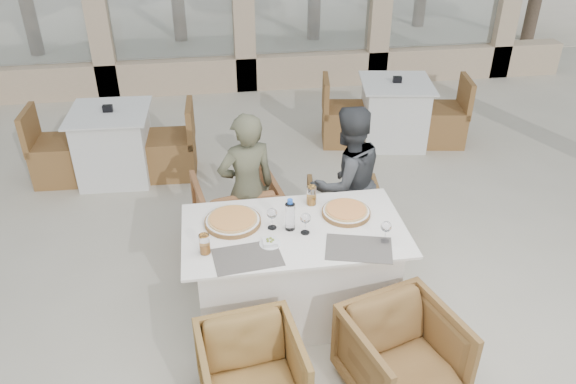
{
  "coord_description": "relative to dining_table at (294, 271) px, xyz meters",
  "views": [
    {
      "loc": [
        -0.6,
        -3.31,
        3.09
      ],
      "look_at": [
        -0.06,
        0.24,
        0.9
      ],
      "focal_mm": 35.0,
      "sensor_mm": 36.0,
      "label": 1
    }
  ],
  "objects": [
    {
      "name": "placemat_near_right",
      "position": [
        0.4,
        -0.3,
        0.39
      ],
      "size": [
        0.51,
        0.41,
        0.0
      ],
      "primitive_type": "cube",
      "rotation": [
        0.0,
        0.0,
        -0.26
      ],
      "color": "#605952",
      "rests_on": "dining_table"
    },
    {
      "name": "perimeter_wall_far",
      "position": [
        0.06,
        4.86,
        0.42
      ],
      "size": [
        10.0,
        0.34,
        1.6
      ],
      "primitive_type": null,
      "color": "#CBB18F",
      "rests_on": "ground"
    },
    {
      "name": "diner_left",
      "position": [
        -0.27,
        0.76,
        0.29
      ],
      "size": [
        0.56,
        0.44,
        1.36
      ],
      "primitive_type": "imported",
      "rotation": [
        0.0,
        0.0,
        3.4
      ],
      "color": "#595940",
      "rests_on": "ground"
    },
    {
      "name": "wine_glass_centre",
      "position": [
        -0.16,
        0.04,
        0.48
      ],
      "size": [
        0.08,
        0.08,
        0.18
      ],
      "primitive_type": null,
      "rotation": [
        0.0,
        0.0,
        0.07
      ],
      "color": "white",
      "rests_on": "dining_table"
    },
    {
      "name": "wine_glass_near",
      "position": [
        0.07,
        -0.06,
        0.48
      ],
      "size": [
        0.09,
        0.09,
        0.18
      ],
      "primitive_type": null,
      "rotation": [
        0.0,
        0.0,
        -0.29
      ],
      "color": "silver",
      "rests_on": "dining_table"
    },
    {
      "name": "dining_table",
      "position": [
        0.0,
        0.0,
        0.0
      ],
      "size": [
        1.6,
        0.9,
        0.77
      ],
      "primitive_type": null,
      "color": "white",
      "rests_on": "ground"
    },
    {
      "name": "diner_right",
      "position": [
        0.57,
        0.72,
        0.3
      ],
      "size": [
        0.8,
        0.71,
        1.37
      ],
      "primitive_type": "imported",
      "rotation": [
        0.0,
        0.0,
        3.47
      ],
      "color": "#3A3D40",
      "rests_on": "ground"
    },
    {
      "name": "armchair_far_right",
      "position": [
        0.58,
        0.8,
        -0.09
      ],
      "size": [
        0.7,
        0.71,
        0.58
      ],
      "primitive_type": "imported",
      "rotation": [
        0.0,
        0.0,
        3.02
      ],
      "color": "olive",
      "rests_on": "ground"
    },
    {
      "name": "armchair_far_left",
      "position": [
        -0.36,
        0.97,
        -0.06
      ],
      "size": [
        0.8,
        0.82,
        0.65
      ],
      "primitive_type": "imported",
      "rotation": [
        0.0,
        0.0,
        3.3
      ],
      "color": "#965E36",
      "rests_on": "ground"
    },
    {
      "name": "pizza_right",
      "position": [
        0.41,
        0.13,
        0.41
      ],
      "size": [
        0.39,
        0.39,
        0.05
      ],
      "primitive_type": "cylinder",
      "rotation": [
        0.0,
        0.0,
        0.08
      ],
      "color": "orange",
      "rests_on": "dining_table"
    },
    {
      "name": "armchair_near_right",
      "position": [
        0.56,
        -0.86,
        -0.07
      ],
      "size": [
        0.83,
        0.84,
        0.62
      ],
      "primitive_type": "imported",
      "rotation": [
        0.0,
        0.0,
        0.28
      ],
      "color": "brown",
      "rests_on": "ground"
    },
    {
      "name": "bg_table_b",
      "position": [
        1.67,
        2.76,
        0.0
      ],
      "size": [
        1.75,
        1.07,
        0.77
      ],
      "primitive_type": null,
      "rotation": [
        0.0,
        0.0,
        -0.16
      ],
      "color": "silver",
      "rests_on": "ground"
    },
    {
      "name": "placemat_near_left",
      "position": [
        -0.36,
        -0.28,
        0.39
      ],
      "size": [
        0.48,
        0.35,
        0.0
      ],
      "primitive_type": "cube",
      "rotation": [
        0.0,
        0.0,
        0.11
      ],
      "color": "#5F5851",
      "rests_on": "dining_table"
    },
    {
      "name": "olive_dish",
      "position": [
        -0.19,
        -0.16,
        0.41
      ],
      "size": [
        0.11,
        0.11,
        0.04
      ],
      "primitive_type": null,
      "rotation": [
        0.0,
        0.0,
        -0.03
      ],
      "color": "white",
      "rests_on": "dining_table"
    },
    {
      "name": "wine_glass_corner",
      "position": [
        0.6,
        -0.24,
        0.48
      ],
      "size": [
        0.09,
        0.09,
        0.18
      ],
      "primitive_type": null,
      "rotation": [
        0.0,
        0.0,
        -0.19
      ],
      "color": "white",
      "rests_on": "dining_table"
    },
    {
      "name": "armchair_near_left",
      "position": [
        -0.41,
        -0.85,
        -0.09
      ],
      "size": [
        0.7,
        0.71,
        0.58
      ],
      "primitive_type": "imported",
      "rotation": [
        0.0,
        0.0,
        0.12
      ],
      "color": "olive",
      "rests_on": "ground"
    },
    {
      "name": "water_bottle",
      "position": [
        -0.03,
        0.01,
        0.51
      ],
      "size": [
        0.08,
        0.08,
        0.25
      ],
      "primitive_type": "cylinder",
      "rotation": [
        0.0,
        0.0,
        -0.09
      ],
      "color": "#ABCEE1",
      "rests_on": "dining_table"
    },
    {
      "name": "ground",
      "position": [
        0.06,
        0.06,
        -0.39
      ],
      "size": [
        80.0,
        80.0,
        0.0
      ],
      "primitive_type": "plane",
      "color": "#BEB7A2",
      "rests_on": "ground"
    },
    {
      "name": "pizza_left",
      "position": [
        -0.43,
        0.14,
        0.41
      ],
      "size": [
        0.47,
        0.47,
        0.05
      ],
      "primitive_type": "cylinder",
      "rotation": [
        0.0,
        0.0,
        0.15
      ],
      "color": "#D45E1C",
      "rests_on": "dining_table"
    },
    {
      "name": "bg_table_a",
      "position": [
        -1.57,
        2.38,
        0.0
      ],
      "size": [
        1.67,
        0.89,
        0.77
      ],
      "primitive_type": null,
      "rotation": [
        0.0,
        0.0,
        -0.04
      ],
      "color": "silver",
      "rests_on": "ground"
    },
    {
      "name": "beer_glass_left",
      "position": [
        -0.64,
        -0.18,
        0.46
      ],
      "size": [
        0.08,
        0.08,
        0.15
      ],
      "primitive_type": "cylinder",
      "rotation": [
        0.0,
        0.0,
        -0.04
      ],
      "color": "orange",
      "rests_on": "dining_table"
    },
    {
      "name": "beer_glass_right",
      "position": [
        0.18,
        0.31,
        0.46
      ],
      "size": [
        0.1,
        0.1,
        0.15
      ],
      "primitive_type": "cylinder",
      "rotation": [
        0.0,
        0.0,
        -0.4
      ],
      "color": "orange",
      "rests_on": "dining_table"
    }
  ]
}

